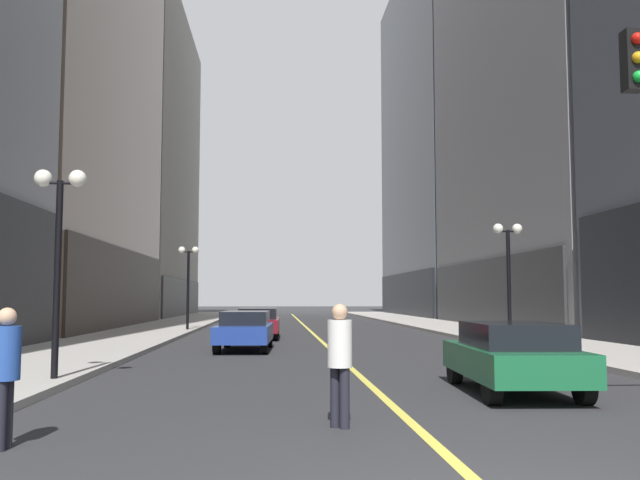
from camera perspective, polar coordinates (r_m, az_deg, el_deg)
The scene contains 16 objects.
ground_plane at distance 40.62m, azimuth -1.06°, elevation -7.29°, with size 200.00×200.00×0.00m, color #2D2D30.
sidewalk_left at distance 41.05m, azimuth -12.73°, elevation -7.04°, with size 4.50×78.00×0.15m, color #ADA8A0.
sidewalk_right at distance 41.84m, azimuth 10.38°, elevation -7.04°, with size 4.50×78.00×0.15m, color #ADA8A0.
lane_centre_stripe at distance 40.62m, azimuth -1.06°, elevation -7.28°, with size 0.16×70.00×0.01m, color #E5D64C.
building_left_mid at distance 46.09m, azimuth -23.86°, elevation 17.43°, with size 13.42×24.00×37.91m.
building_left_far at distance 68.23m, azimuth -15.91°, elevation 6.01°, with size 11.63×26.00×28.80m.
building_right_mid at distance 46.20m, azimuth 19.44°, elevation 14.28°, with size 10.52×24.00×33.47m.
building_right_far at distance 70.19m, azimuth 12.89°, elevation 7.96°, with size 15.15×26.00×34.32m.
car_green at distance 13.53m, azimuth 15.62°, elevation -9.12°, with size 1.97×4.18×1.32m.
car_blue at distance 23.69m, azimuth -6.21°, elevation -7.32°, with size 1.93×4.36×1.32m.
car_maroon at distance 30.55m, azimuth -5.13°, elevation -6.75°, with size 1.92×4.72×1.32m.
pedestrian_in_white_shirt at distance 9.67m, azimuth 1.64°, elevation -9.49°, with size 0.48×0.48×1.70m.
pedestrian_in_blue_hoodie at distance 9.12m, azimuth -24.54°, elevation -9.48°, with size 0.38×0.38×1.67m.
street_lamp_left_near at distance 15.21m, azimuth -20.75°, elevation 1.09°, with size 1.06×0.36×4.43m.
street_lamp_left_far at distance 36.50m, azimuth -10.82°, elevation -2.38°, with size 1.06×0.36×4.43m.
street_lamp_right_mid at distance 25.57m, azimuth 15.28°, elevation -1.30°, with size 1.06×0.36×4.43m.
Camera 1 is at (-1.97, -5.53, 1.78)m, focal length 38.77 mm.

